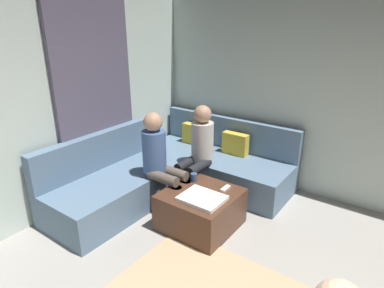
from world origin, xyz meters
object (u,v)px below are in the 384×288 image
Objects in this scene: sectional_couch at (176,171)px; game_remote at (225,188)px; coffee_mug at (194,177)px; person_on_couch_back at (198,149)px; ottoman at (200,209)px; person_on_couch_side at (161,159)px.

game_remote is at bearing -15.75° from sectional_couch.
coffee_mug reaches higher than game_remote.
ottoman is at bearing 127.58° from person_on_couch_back.
person_on_couch_back is at bearing 152.08° from game_remote.
sectional_couch is at bearing 164.25° from game_remote.
person_on_couch_back reaches higher than sectional_couch.
person_on_couch_back reaches higher than ottoman.
person_on_couch_side is at bearing -165.90° from game_remote.
ottoman is at bearing -33.08° from sectional_couch.
ottoman is 0.81m from person_on_couch_back.
person_on_couch_back and person_on_couch_side have the same top height.
coffee_mug is at bearing 112.61° from person_on_couch_side.
game_remote is (0.40, 0.04, -0.04)m from coffee_mug.
person_on_couch_back is (0.32, 0.06, 0.38)m from sectional_couch.
person_on_couch_back is (-0.19, 0.35, 0.19)m from coffee_mug.
person_on_couch_back is at bearing 118.30° from coffee_mug.
person_on_couch_side is (-0.59, 0.03, 0.45)m from ottoman.
person_on_couch_side is (-0.37, -0.15, 0.19)m from coffee_mug.
sectional_couch is 3.36× the size of ottoman.
ottoman is 8.00× the size of coffee_mug.
person_on_couch_back is 0.53m from person_on_couch_side.
sectional_couch is 17.00× the size of game_remote.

